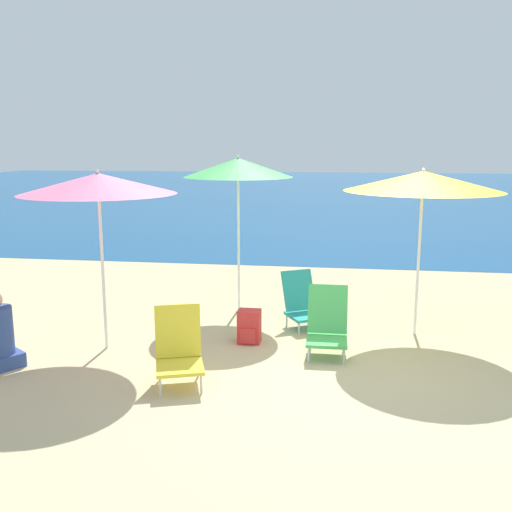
{
  "coord_description": "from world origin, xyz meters",
  "views": [
    {
      "loc": [
        -0.19,
        -6.05,
        2.44
      ],
      "look_at": [
        -1.25,
        1.2,
        1.0
      ],
      "focal_mm": 40.0,
      "sensor_mm": 36.0,
      "label": 1
    }
  ],
  "objects_px": {
    "beach_chair_green": "(327,324)",
    "beach_chair_teal": "(302,302)",
    "backpack_red": "(249,327)",
    "beach_umbrella_yellow": "(423,181)",
    "beach_umbrella_green": "(238,168)",
    "beach_chair_yellow": "(179,348)",
    "beach_umbrella_pink": "(98,184)"
  },
  "relations": [
    {
      "from": "backpack_red",
      "to": "beach_umbrella_yellow",
      "type": "bearing_deg",
      "value": 16.81
    },
    {
      "from": "beach_umbrella_pink",
      "to": "beach_chair_yellow",
      "type": "height_order",
      "value": "beach_umbrella_pink"
    },
    {
      "from": "beach_umbrella_yellow",
      "to": "beach_chair_teal",
      "type": "distance_m",
      "value": 2.23
    },
    {
      "from": "beach_umbrella_pink",
      "to": "backpack_red",
      "type": "distance_m",
      "value": 2.5
    },
    {
      "from": "backpack_red",
      "to": "beach_chair_green",
      "type": "bearing_deg",
      "value": -13.66
    },
    {
      "from": "beach_umbrella_pink",
      "to": "beach_umbrella_yellow",
      "type": "distance_m",
      "value": 3.93
    },
    {
      "from": "beach_umbrella_yellow",
      "to": "beach_chair_yellow",
      "type": "height_order",
      "value": "beach_umbrella_yellow"
    },
    {
      "from": "beach_umbrella_green",
      "to": "beach_chair_green",
      "type": "distance_m",
      "value": 2.76
    },
    {
      "from": "beach_chair_yellow",
      "to": "backpack_red",
      "type": "height_order",
      "value": "beach_chair_yellow"
    },
    {
      "from": "beach_umbrella_green",
      "to": "beach_chair_yellow",
      "type": "distance_m",
      "value": 3.23
    },
    {
      "from": "backpack_red",
      "to": "beach_umbrella_pink",
      "type": "bearing_deg",
      "value": -165.2
    },
    {
      "from": "beach_umbrella_green",
      "to": "beach_chair_teal",
      "type": "distance_m",
      "value": 2.13
    },
    {
      "from": "beach_umbrella_yellow",
      "to": "backpack_red",
      "type": "relative_size",
      "value": 5.18
    },
    {
      "from": "beach_umbrella_green",
      "to": "beach_chair_yellow",
      "type": "xyz_separation_m",
      "value": [
        -0.15,
        -2.72,
        -1.74
      ]
    },
    {
      "from": "backpack_red",
      "to": "beach_chair_teal",
      "type": "bearing_deg",
      "value": 51.37
    },
    {
      "from": "beach_chair_green",
      "to": "beach_umbrella_yellow",
      "type": "bearing_deg",
      "value": 37.24
    },
    {
      "from": "beach_chair_green",
      "to": "beach_chair_teal",
      "type": "height_order",
      "value": "beach_chair_green"
    },
    {
      "from": "beach_chair_green",
      "to": "beach_chair_yellow",
      "type": "bearing_deg",
      "value": -145.13
    },
    {
      "from": "beach_umbrella_pink",
      "to": "backpack_red",
      "type": "xyz_separation_m",
      "value": [
        1.69,
        0.45,
        -1.79
      ]
    },
    {
      "from": "beach_umbrella_green",
      "to": "beach_chair_teal",
      "type": "relative_size",
      "value": 3.08
    },
    {
      "from": "beach_umbrella_pink",
      "to": "beach_chair_green",
      "type": "xyz_separation_m",
      "value": [
        2.66,
        0.21,
        -1.63
      ]
    },
    {
      "from": "beach_umbrella_green",
      "to": "beach_umbrella_yellow",
      "type": "relative_size",
      "value": 1.06
    },
    {
      "from": "beach_umbrella_green",
      "to": "beach_chair_green",
      "type": "xyz_separation_m",
      "value": [
        1.35,
        -1.66,
        -1.74
      ]
    },
    {
      "from": "beach_umbrella_yellow",
      "to": "beach_chair_teal",
      "type": "height_order",
      "value": "beach_umbrella_yellow"
    },
    {
      "from": "beach_chair_teal",
      "to": "backpack_red",
      "type": "relative_size",
      "value": 1.79
    },
    {
      "from": "beach_chair_teal",
      "to": "backpack_red",
      "type": "bearing_deg",
      "value": -157.69
    },
    {
      "from": "beach_umbrella_pink",
      "to": "beach_chair_yellow",
      "type": "xyz_separation_m",
      "value": [
        1.15,
        -0.85,
        -1.62
      ]
    },
    {
      "from": "beach_umbrella_yellow",
      "to": "beach_chair_green",
      "type": "height_order",
      "value": "beach_umbrella_yellow"
    },
    {
      "from": "beach_chair_teal",
      "to": "beach_chair_yellow",
      "type": "bearing_deg",
      "value": -148.04
    },
    {
      "from": "beach_umbrella_green",
      "to": "beach_umbrella_pink",
      "type": "distance_m",
      "value": 2.28
    },
    {
      "from": "beach_umbrella_pink",
      "to": "beach_umbrella_yellow",
      "type": "xyz_separation_m",
      "value": [
        3.78,
        1.08,
        -0.0
      ]
    },
    {
      "from": "backpack_red",
      "to": "beach_umbrella_green",
      "type": "bearing_deg",
      "value": 104.96
    }
  ]
}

